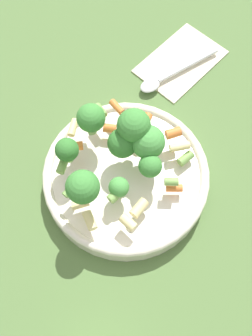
% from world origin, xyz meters
% --- Properties ---
extents(ground_plane, '(3.00, 3.00, 0.00)m').
position_xyz_m(ground_plane, '(0.00, 0.00, 0.00)').
color(ground_plane, '#4C6B38').
extents(bowl, '(0.25, 0.25, 0.04)m').
position_xyz_m(bowl, '(0.00, 0.00, 0.02)').
color(bowl, silver).
rests_on(bowl, ground_plane).
extents(pasta_salad, '(0.20, 0.20, 0.09)m').
position_xyz_m(pasta_salad, '(0.01, 0.01, 0.09)').
color(pasta_salad, '#8CB766').
rests_on(pasta_salad, bowl).
extents(napkin, '(0.17, 0.18, 0.01)m').
position_xyz_m(napkin, '(0.21, -0.14, 0.00)').
color(napkin, beige).
rests_on(napkin, ground_plane).
extents(spoon, '(0.07, 0.16, 0.01)m').
position_xyz_m(spoon, '(0.17, -0.11, 0.01)').
color(spoon, silver).
rests_on(spoon, napkin).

